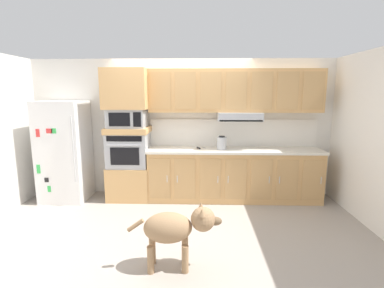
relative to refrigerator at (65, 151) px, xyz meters
The scene contains 16 objects.
ground_plane 2.34m from the refrigerator, 18.24° to the right, with size 9.60×9.60×0.00m, color #9E9389.
back_kitchen_wall 2.14m from the refrigerator, 11.79° to the left, with size 6.20×0.12×2.50m, color silver.
side_panel_right 4.92m from the refrigerator, ahead, with size 0.12×7.10×2.50m, color white.
refrigerator is the anchor object (origin of this frame).
oven_base_cabinet 1.28m from the refrigerator, ahead, with size 0.74×0.62×0.60m, color tan.
built_in_oven 1.14m from the refrigerator, ahead, with size 0.70×0.62×0.60m.
appliance_mid_shelf 1.20m from the refrigerator, ahead, with size 0.74×0.62×0.10m, color tan.
microwave 1.28m from the refrigerator, ahead, with size 0.64×0.54×0.32m.
appliance_upper_cabinet 1.57m from the refrigerator, ahead, with size 0.74×0.62×0.68m, color tan.
lower_cabinet_run 3.04m from the refrigerator, ahead, with size 3.01×0.63×0.88m.
countertop_slab 3.01m from the refrigerator, ahead, with size 3.05×0.64×0.04m, color silver.
backsplash_panel 3.04m from the refrigerator, ahead, with size 3.05×0.02×0.50m, color white.
upper_cabinet_with_hood 3.19m from the refrigerator, ahead, with size 3.01×0.48×0.88m.
screwdriver 2.39m from the refrigerator, ahead, with size 0.17×0.16×0.03m.
electric_kettle 2.79m from the refrigerator, ahead, with size 0.17×0.17×0.24m.
dog 3.00m from the refrigerator, 43.34° to the right, with size 1.02×0.36×0.72m.
Camera 1 is at (0.35, -4.21, 1.89)m, focal length 26.74 mm.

